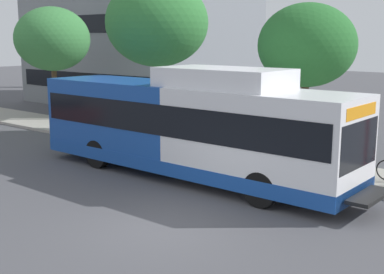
# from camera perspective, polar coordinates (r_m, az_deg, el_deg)

# --- Properties ---
(sidewalk_curb) EXTENTS (3.00, 56.00, 0.14)m
(sidewalk_curb) POSITION_cam_1_polar(r_m,az_deg,el_deg) (21.52, -2.10, -0.97)
(sidewalk_curb) COLOR #A8A399
(sidewalk_curb) RESTS_ON ground
(transit_bus) EXTENTS (2.58, 12.25, 3.65)m
(transit_bus) POSITION_cam_1_polar(r_m,az_deg,el_deg) (16.65, -0.38, 1.21)
(transit_bus) COLOR white
(transit_bus) RESTS_ON ground
(street_tree_near_stop) EXTENTS (3.52, 3.52, 5.64)m
(street_tree_near_stop) POSITION_cam_1_polar(r_m,az_deg,el_deg) (18.95, 12.73, 9.94)
(street_tree_near_stop) COLOR #4C3823
(street_tree_near_stop) RESTS_ON sidewalk_curb
(street_tree_mid_block) EXTENTS (4.52, 4.52, 6.97)m
(street_tree_mid_block) POSITION_cam_1_polar(r_m,az_deg,el_deg) (22.91, -3.94, 12.61)
(street_tree_mid_block) COLOR #4C3823
(street_tree_mid_block) RESTS_ON sidewalk_curb
(street_tree_far_block) EXTENTS (4.01, 4.01, 6.05)m
(street_tree_far_block) POSITION_cam_1_polar(r_m,az_deg,el_deg) (28.77, -15.35, 10.51)
(street_tree_far_block) COLOR #4C3823
(street_tree_far_block) RESTS_ON sidewalk_curb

